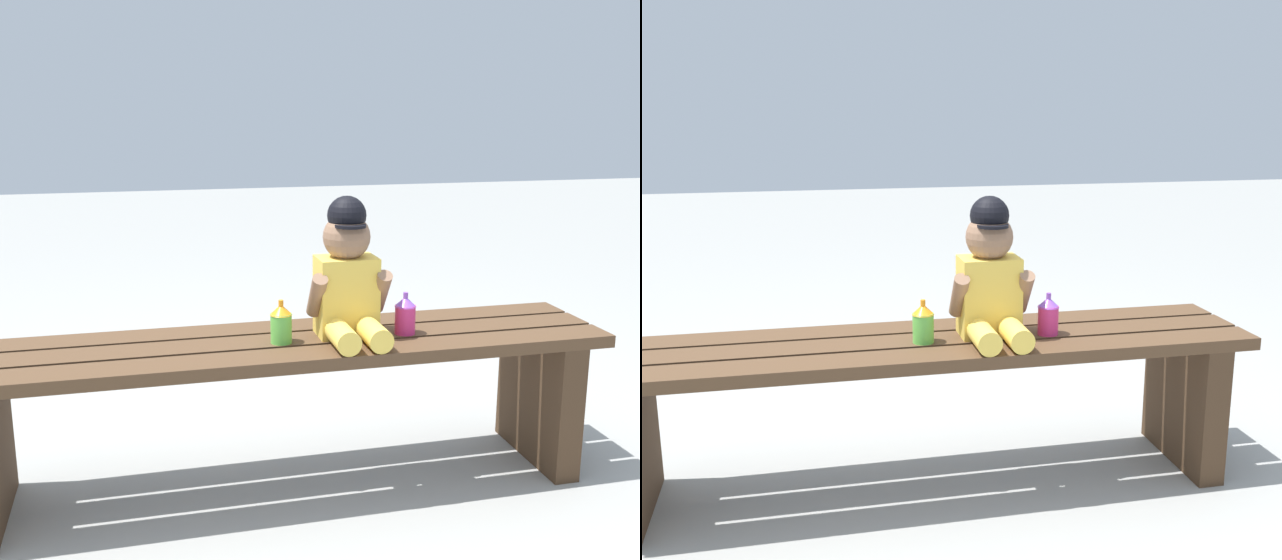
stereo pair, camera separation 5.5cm
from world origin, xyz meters
The scene contains 5 objects.
ground_plane centered at (0.00, 0.00, 0.00)m, with size 16.00×16.00×0.00m, color #999993.
park_bench centered at (0.00, 0.00, 0.32)m, with size 1.88×0.39×0.45m.
child_figure centered at (0.18, -0.01, 0.63)m, with size 0.23×0.27×0.40m.
sippy_cup_left centered at (-0.02, -0.03, 0.51)m, with size 0.06×0.06×0.12m.
sippy_cup_right centered at (0.35, -0.03, 0.51)m, with size 0.06×0.06×0.12m.
Camera 1 is at (-0.40, -2.03, 1.11)m, focal length 42.64 mm.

